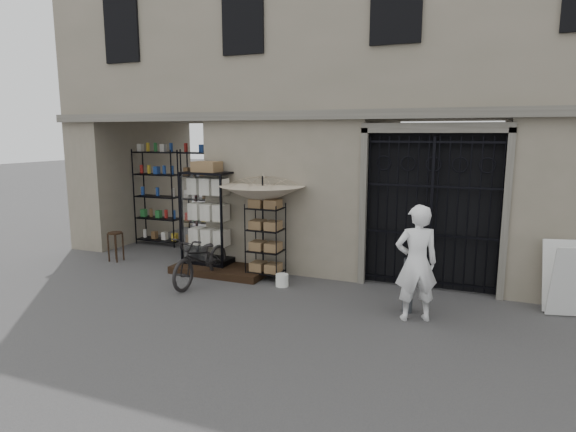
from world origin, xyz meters
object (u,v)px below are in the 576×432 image
at_px(white_bucket, 282,280).
at_px(steel_bollard, 408,286).
at_px(wire_rack, 266,242).
at_px(easel_sign, 565,279).
at_px(wooden_stool, 116,246).
at_px(market_umbrella, 263,190).
at_px(bicycle, 203,282).
at_px(display_cabinet, 208,222).
at_px(shopkeeper, 414,319).

xyz_separation_m(white_bucket, steel_bollard, (2.43, -0.47, 0.33)).
bearing_deg(steel_bollard, white_bucket, 169.07).
height_order(wire_rack, easel_sign, wire_rack).
xyz_separation_m(white_bucket, wooden_stool, (-4.26, 0.27, 0.23)).
bearing_deg(market_umbrella, bicycle, -135.78).
distance_m(display_cabinet, bicycle, 1.40).
bearing_deg(shopkeeper, display_cabinet, -38.98).
distance_m(wooden_stool, easel_sign, 9.04).
bearing_deg(easel_sign, bicycle, 173.28).
height_order(bicycle, shopkeeper, bicycle).
distance_m(display_cabinet, easel_sign, 6.70).
relative_size(market_umbrella, easel_sign, 2.11).
bearing_deg(shopkeeper, white_bucket, -39.80).
distance_m(white_bucket, easel_sign, 4.81).
bearing_deg(display_cabinet, bicycle, -57.01).
xyz_separation_m(wire_rack, bicycle, (-1.04, -0.72, -0.75)).
xyz_separation_m(display_cabinet, white_bucket, (1.91, -0.49, -0.91)).
bearing_deg(display_cabinet, steel_bollard, -2.42).
bearing_deg(wire_rack, white_bucket, -32.97).
bearing_deg(bicycle, easel_sign, 7.29).
distance_m(bicycle, wooden_stool, 2.82).
bearing_deg(wooden_stool, display_cabinet, 5.19).
bearing_deg(display_cabinet, white_bucket, -4.27).
bearing_deg(market_umbrella, steel_bollard, -17.59).
relative_size(market_umbrella, bicycle, 1.35).
bearing_deg(bicycle, display_cabinet, 113.76).
xyz_separation_m(display_cabinet, wooden_stool, (-2.35, -0.21, -0.68)).
distance_m(wire_rack, bicycle, 1.47).
height_order(display_cabinet, white_bucket, display_cabinet).
relative_size(bicycle, easel_sign, 1.57).
bearing_deg(market_umbrella, shopkeeper, -21.27).
relative_size(shopkeeper, easel_sign, 1.57).
bearing_deg(steel_bollard, display_cabinet, 167.60).
xyz_separation_m(wire_rack, wooden_stool, (-3.76, -0.06, -0.40)).
relative_size(market_umbrella, white_bucket, 10.01).
xyz_separation_m(market_umbrella, steel_bollard, (3.07, -0.97, -1.33)).
bearing_deg(display_cabinet, wooden_stool, -164.82).
relative_size(wire_rack, wooden_stool, 2.29).
relative_size(wooden_stool, easel_sign, 0.57).
bearing_deg(wooden_stool, easel_sign, 0.45).
xyz_separation_m(market_umbrella, wooden_stool, (-3.63, -0.23, -1.43)).
relative_size(display_cabinet, bicycle, 1.15).
relative_size(wire_rack, easel_sign, 1.31).
relative_size(wire_rack, white_bucket, 6.22).
xyz_separation_m(display_cabinet, steel_bollard, (4.34, -0.96, -0.58)).
relative_size(market_umbrella, steel_bollard, 2.73).
relative_size(display_cabinet, market_umbrella, 0.86).
bearing_deg(easel_sign, white_bucket, 170.83).
height_order(wire_rack, bicycle, wire_rack).
bearing_deg(bicycle, white_bucket, 14.66).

